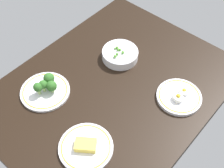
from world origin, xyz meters
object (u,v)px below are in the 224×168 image
Objects in this scene: plate_broccoli at (46,89)px; plate_cheese at (86,147)px; plate_eggs at (179,96)px; bowl_peas at (120,54)px.

plate_cheese is at bearing 76.08° from plate_broccoli.
plate_cheese is at bearing -17.32° from plate_eggs.
plate_eggs is 0.92× the size of plate_cheese.
plate_eggs is at bearing 87.20° from bowl_peas.
plate_broccoli reaches higher than bowl_peas.
plate_cheese is (44.70, -13.94, -0.18)cm from plate_eggs.
bowl_peas reaches higher than plate_eggs.
plate_broccoli is at bearing -52.17° from plate_eggs.
plate_broccoli is 1.11× the size of plate_eggs.
bowl_peas is 35.84cm from plate_eggs.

